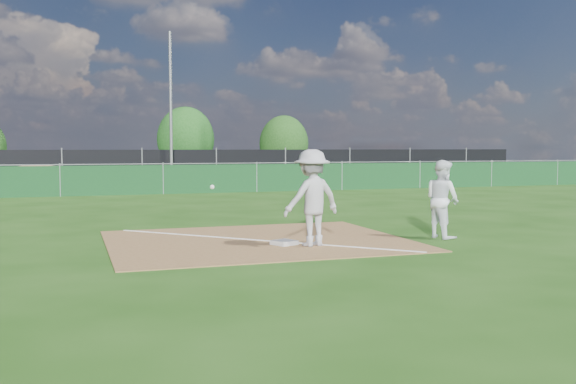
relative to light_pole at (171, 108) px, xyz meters
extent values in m
plane|color=#1B440E|center=(-1.50, -12.70, -4.00)|extent=(90.00, 90.00, 0.00)
cube|color=brown|center=(-1.50, -21.70, -3.99)|extent=(6.00, 5.00, 0.02)
cube|color=white|center=(-1.50, -21.70, -3.98)|extent=(5.01, 5.01, 0.01)
cube|color=#0F3919|center=(-1.50, -7.70, -3.40)|extent=(44.00, 0.05, 1.20)
ellipsoid|color=#9D734C|center=(-6.50, -4.20, -3.42)|extent=(3.38, 2.60, 1.17)
cube|color=black|center=(-1.50, 0.30, -3.10)|extent=(46.00, 0.04, 1.80)
cube|color=black|center=(-1.50, 5.30, -4.00)|extent=(46.00, 9.00, 0.01)
cylinder|color=slate|center=(0.00, 0.00, 0.00)|extent=(0.16, 0.16, 8.00)
cube|color=silver|center=(-1.17, -22.44, -3.94)|extent=(0.53, 0.53, 0.09)
imported|color=silver|center=(-0.71, -22.73, -3.05)|extent=(1.33, 0.95, 1.87)
sphere|color=white|center=(-2.72, -23.01, -2.78)|extent=(0.08, 0.08, 0.08)
imported|color=white|center=(2.33, -22.52, -3.17)|extent=(0.75, 0.89, 1.66)
imported|color=#94979B|center=(-6.12, 5.24, -3.24)|extent=(4.62, 2.48, 1.49)
imported|color=black|center=(-4.26, 3.91, -3.20)|extent=(5.08, 2.83, 1.59)
imported|color=black|center=(4.48, 4.17, -3.31)|extent=(4.90, 2.42, 1.37)
cylinder|color=#382316|center=(2.79, 11.74, -3.32)|extent=(0.24, 0.24, 1.36)
ellipsoid|color=#184B15|center=(2.79, 11.74, -1.51)|extent=(4.08, 4.08, 4.69)
cylinder|color=#382316|center=(9.81, 10.49, -3.40)|extent=(0.24, 0.24, 1.20)
ellipsoid|color=#1A4413|center=(9.81, 10.49, -1.80)|extent=(3.59, 3.59, 4.13)
camera|label=1|loc=(-5.13, -34.27, -2.07)|focal=40.00mm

